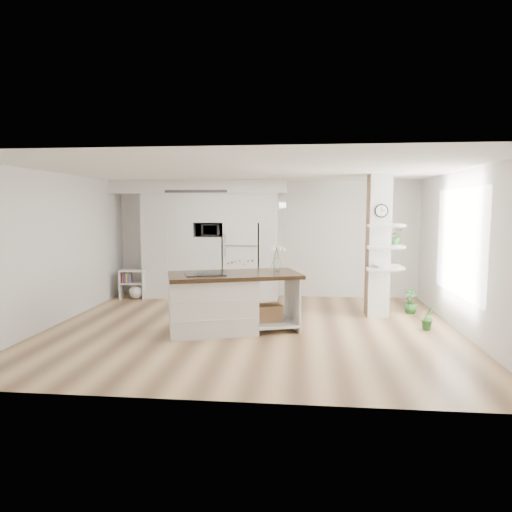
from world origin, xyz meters
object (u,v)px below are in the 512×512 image
Objects in this scene: refrigerator at (242,260)px; bookshelf at (134,286)px; kitchen_island at (219,301)px; floor_plant_a at (428,317)px.

bookshelf is (-2.45, -0.38, -0.58)m from refrigerator.
floor_plant_a is at bearing -11.23° from kitchen_island.
bookshelf is 6.33m from floor_plant_a.
floor_plant_a is (5.98, -2.10, -0.08)m from bookshelf.
kitchen_island is 3.56m from floor_plant_a.
refrigerator is 2.62× the size of bookshelf.
floor_plant_a is at bearing -35.06° from refrigerator.
refrigerator is at bearing 71.94° from kitchen_island.
bookshelf is at bearing 160.65° from floor_plant_a.
kitchen_island is (0.00, -2.90, -0.37)m from refrigerator.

